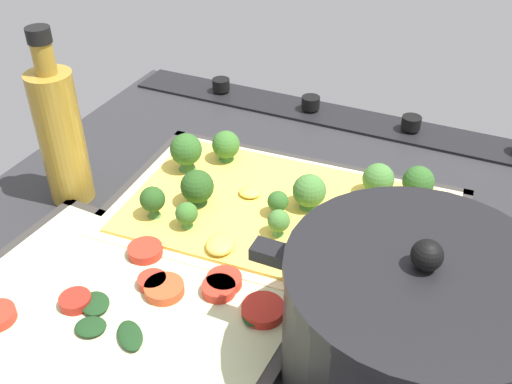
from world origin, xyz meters
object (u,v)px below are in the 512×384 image
at_px(baking_tray_front, 282,220).
at_px(baking_tray_back, 113,323).
at_px(oil_bottle, 60,134).
at_px(broccoli_pizza, 282,206).
at_px(veggie_pizza_back, 120,315).
at_px(cooking_pot, 411,328).

distance_m(baking_tray_front, baking_tray_back, 0.23).
xyz_separation_m(baking_tray_back, oil_bottle, (0.17, -0.15, 0.08)).
height_order(baking_tray_front, broccoli_pizza, broccoli_pizza).
height_order(baking_tray_back, veggie_pizza_back, veggie_pizza_back).
xyz_separation_m(broccoli_pizza, veggie_pizza_back, (0.08, 0.21, -0.01)).
bearing_deg(broccoli_pizza, veggie_pizza_back, 69.38).
distance_m(cooking_pot, oil_bottle, 0.44).
xyz_separation_m(baking_tray_front, baking_tray_back, (0.09, 0.21, 0.00)).
height_order(veggie_pizza_back, oil_bottle, oil_bottle).
bearing_deg(baking_tray_front, broccoli_pizza, -64.02).
xyz_separation_m(baking_tray_back, cooking_pot, (-0.26, -0.05, 0.06)).
relative_size(baking_tray_back, cooking_pot, 1.25).
distance_m(broccoli_pizza, oil_bottle, 0.27).
bearing_deg(cooking_pot, oil_bottle, -13.39).
bearing_deg(baking_tray_back, cooking_pot, -168.79).
relative_size(baking_tray_front, veggie_pizza_back, 1.30).
height_order(baking_tray_front, veggie_pizza_back, veggie_pizza_back).
bearing_deg(cooking_pot, veggie_pizza_back, 10.08).
xyz_separation_m(veggie_pizza_back, oil_bottle, (0.17, -0.15, 0.08)).
height_order(baking_tray_front, oil_bottle, oil_bottle).
bearing_deg(oil_bottle, baking_tray_front, -167.43).
bearing_deg(baking_tray_back, oil_bottle, -42.34).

